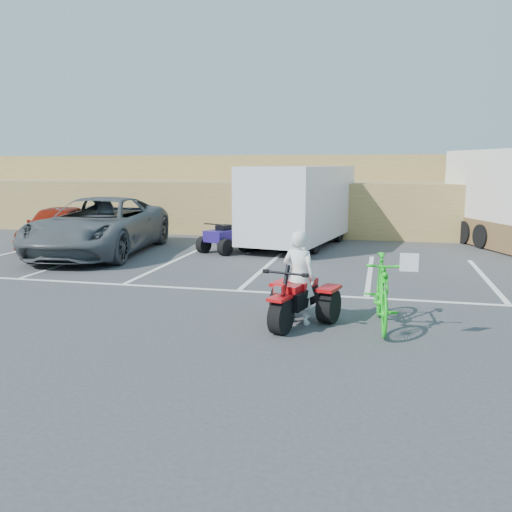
% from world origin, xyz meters
% --- Properties ---
extents(ground, '(100.00, 100.00, 0.00)m').
position_xyz_m(ground, '(0.00, 0.00, 0.00)').
color(ground, '#38383B').
rests_on(ground, ground).
extents(parking_stripes, '(28.00, 5.16, 0.01)m').
position_xyz_m(parking_stripes, '(0.87, 4.07, 0.00)').
color(parking_stripes, white).
rests_on(parking_stripes, ground).
extents(grass_embankment, '(40.00, 8.50, 3.10)m').
position_xyz_m(grass_embankment, '(0.00, 15.48, 1.42)').
color(grass_embankment, olive).
rests_on(grass_embankment, ground).
extents(red_trike_atv, '(1.53, 1.80, 1.00)m').
position_xyz_m(red_trike_atv, '(1.57, 0.20, 0.00)').
color(red_trike_atv, '#B60A0E').
rests_on(red_trike_atv, ground).
extents(rider, '(0.66, 0.52, 1.59)m').
position_xyz_m(rider, '(1.61, 0.34, 0.80)').
color(rider, white).
rests_on(rider, ground).
extents(green_dirt_bike, '(0.71, 2.04, 1.21)m').
position_xyz_m(green_dirt_bike, '(2.99, 0.43, 0.60)').
color(green_dirt_bike, '#14BF19').
rests_on(green_dirt_bike, ground).
extents(grey_pickup, '(3.46, 6.37, 1.70)m').
position_xyz_m(grey_pickup, '(-5.35, 6.21, 0.85)').
color(grey_pickup, '#4B4F53').
rests_on(grey_pickup, ground).
extents(red_car, '(2.50, 4.24, 1.35)m').
position_xyz_m(red_car, '(-7.52, 7.32, 0.68)').
color(red_car, maroon).
rests_on(red_car, ground).
extents(cargo_trailer, '(3.23, 5.93, 2.62)m').
position_xyz_m(cargo_trailer, '(0.29, 9.20, 1.42)').
color(cargo_trailer, silver).
rests_on(cargo_trailer, ground).
extents(quad_atv_blue, '(1.57, 1.76, 0.94)m').
position_xyz_m(quad_atv_blue, '(-1.76, 7.34, 0.00)').
color(quad_atv_blue, navy).
rests_on(quad_atv_blue, ground).
extents(quad_atv_green, '(1.60, 1.93, 1.12)m').
position_xyz_m(quad_atv_green, '(-0.44, 8.57, 0.00)').
color(quad_atv_green, '#145721').
rests_on(quad_atv_green, ground).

